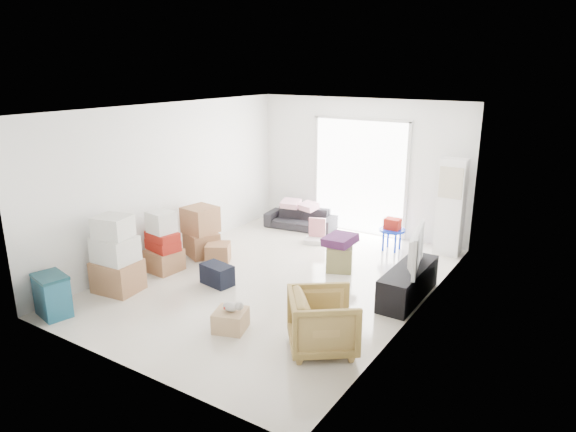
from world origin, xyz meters
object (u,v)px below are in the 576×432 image
(television, at_px, (410,263))
(wood_crate, at_px, (231,320))
(storage_bins, at_px, (52,295))
(ottoman, at_px, (339,258))
(sofa, at_px, (301,215))
(ac_tower, at_px, (451,207))
(kids_table, at_px, (392,228))
(armchair, at_px, (323,319))
(tv_console, at_px, (408,283))

(television, relative_size, wood_crate, 2.60)
(storage_bins, height_order, wood_crate, storage_bins)
(television, relative_size, storage_bins, 1.75)
(ottoman, bearing_deg, storage_bins, -125.52)
(sofa, bearing_deg, ac_tower, -4.62)
(ottoman, height_order, kids_table, kids_table)
(ac_tower, distance_m, television, 2.21)
(storage_bins, distance_m, wood_crate, 2.51)
(ac_tower, relative_size, sofa, 1.19)
(storage_bins, distance_m, ottoman, 4.39)
(sofa, xyz_separation_m, kids_table, (2.11, -0.22, 0.14))
(television, distance_m, wood_crate, 2.71)
(ottoman, height_order, wood_crate, ottoman)
(ac_tower, xyz_separation_m, television, (0.05, -2.19, -0.33))
(kids_table, height_order, wood_crate, kids_table)
(armchair, bearing_deg, sofa, -2.83)
(tv_console, xyz_separation_m, storage_bins, (-3.90, -3.14, 0.06))
(kids_table, bearing_deg, tv_console, -61.72)
(sofa, relative_size, wood_crate, 3.69)
(tv_console, xyz_separation_m, sofa, (-3.09, 2.04, 0.05))
(tv_console, bearing_deg, armchair, -100.83)
(television, bearing_deg, kids_table, 15.28)
(tv_console, height_order, kids_table, kids_table)
(ac_tower, xyz_separation_m, armchair, (-0.32, -4.10, -0.47))
(storage_bins, relative_size, wood_crate, 1.48)
(sofa, bearing_deg, ottoman, -50.18)
(ac_tower, height_order, tv_console, ac_tower)
(armchair, bearing_deg, kids_table, -28.09)
(ac_tower, height_order, armchair, ac_tower)
(tv_console, distance_m, storage_bins, 5.01)
(television, height_order, kids_table, television)
(sofa, bearing_deg, kids_table, -13.51)
(television, distance_m, ottoman, 1.46)
(storage_bins, bearing_deg, kids_table, 59.43)
(ac_tower, bearing_deg, kids_table, -157.97)
(armchair, relative_size, storage_bins, 1.36)
(ottoman, bearing_deg, wood_crate, -95.70)
(sofa, height_order, armchair, armchair)
(television, height_order, storage_bins, television)
(tv_console, bearing_deg, wood_crate, -126.89)
(armchair, bearing_deg, storage_bins, 71.73)
(armchair, distance_m, storage_bins, 3.74)
(tv_console, xyz_separation_m, wood_crate, (-1.61, -2.14, -0.11))
(armchair, xyz_separation_m, ottoman, (-0.98, 2.35, -0.19))
(tv_console, relative_size, armchair, 1.79)
(sofa, height_order, storage_bins, storage_bins)
(armchair, xyz_separation_m, kids_table, (-0.61, 3.73, 0.03))
(ac_tower, xyz_separation_m, sofa, (-3.04, -0.15, -0.59))
(tv_console, height_order, television, television)
(television, bearing_deg, wood_crate, 130.11)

